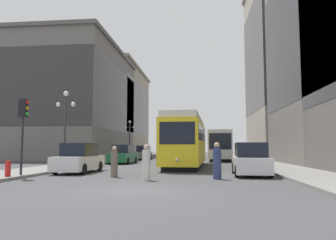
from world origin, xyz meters
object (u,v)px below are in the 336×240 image
object	(u,v)px
traffic_light_near_left	(23,116)
parked_car_right_far	(251,160)
transit_bus	(219,144)
parked_car_left_near	(79,159)
fire_hydrant	(8,169)
pedestrian_crossing_far	(217,162)
lamp_post_left_far	(130,133)
pedestrian_on_sidewalk	(146,164)
streetcar	(186,141)
parked_car_left_far	(144,153)
pedestrian_crossing_near	(114,163)
parked_car_left_mid	(123,155)
lamp_post_left_near	(65,117)

from	to	relation	value
traffic_light_near_left	parked_car_right_far	bearing A→B (deg)	11.94
transit_bus	parked_car_left_near	bearing A→B (deg)	-113.96
parked_car_right_far	fire_hydrant	size ratio (longest dim) A/B	5.77
parked_car_right_far	pedestrian_crossing_far	size ratio (longest dim) A/B	2.40
transit_bus	parked_car_left_near	xyz separation A→B (m)	(-9.77, -20.02, -1.10)
parked_car_left_near	lamp_post_left_far	world-z (taller)	lamp_post_left_far
pedestrian_crossing_far	pedestrian_on_sidewalk	bearing A→B (deg)	53.77
streetcar	traffic_light_near_left	size ratio (longest dim) A/B	3.28
streetcar	parked_car_left_near	size ratio (longest dim) A/B	2.81
parked_car_left_far	parked_car_left_near	bearing A→B (deg)	-93.09
parked_car_left_far	pedestrian_on_sidewalk	bearing A→B (deg)	-82.43
streetcar	pedestrian_on_sidewalk	bearing A→B (deg)	-94.95
traffic_light_near_left	lamp_post_left_far	world-z (taller)	lamp_post_left_far
parked_car_right_far	fire_hydrant	bearing A→B (deg)	18.62
streetcar	parked_car_right_far	world-z (taller)	streetcar
pedestrian_crossing_near	lamp_post_left_far	world-z (taller)	lamp_post_left_far
parked_car_left_mid	pedestrian_on_sidewalk	size ratio (longest dim) A/B	2.94
parked_car_left_far	traffic_light_near_left	bearing A→B (deg)	-96.83
parked_car_left_mid	parked_car_left_near	bearing A→B (deg)	-88.08
parked_car_left_far	traffic_light_near_left	distance (m)	25.88
fire_hydrant	parked_car_left_near	bearing A→B (deg)	68.14
parked_car_left_near	parked_car_left_far	bearing A→B (deg)	90.46
parked_car_right_far	traffic_light_near_left	bearing A→B (deg)	14.56
pedestrian_on_sidewalk	pedestrian_crossing_far	bearing A→B (deg)	-15.67
parked_car_right_far	lamp_post_left_near	bearing A→B (deg)	-11.49
parked_car_right_far	transit_bus	bearing A→B (deg)	-85.94
streetcar	parked_car_left_far	xyz separation A→B (m)	(-6.39, 15.59, -1.26)
pedestrian_crossing_far	streetcar	bearing A→B (deg)	-40.04
streetcar	parked_car_right_far	bearing A→B (deg)	-60.15
lamp_post_left_far	fire_hydrant	xyz separation A→B (m)	(0.09, -26.63, -2.95)
parked_car_left_near	parked_car_left_mid	world-z (taller)	same
transit_bus	parked_car_left_near	size ratio (longest dim) A/B	2.59
transit_bus	traffic_light_near_left	bearing A→B (deg)	-113.84
parked_car_left_far	lamp_post_left_far	distance (m)	3.25
parked_car_left_near	pedestrian_on_sidewalk	bearing A→B (deg)	-39.87
streetcar	lamp_post_left_near	bearing A→B (deg)	-148.76
parked_car_left_near	fire_hydrant	bearing A→B (deg)	-111.41
parked_car_left_mid	pedestrian_on_sidewalk	world-z (taller)	parked_car_left_mid
parked_car_right_far	parked_car_left_mid	bearing A→B (deg)	-47.40
pedestrian_crossing_far	pedestrian_on_sidewalk	distance (m)	3.49
pedestrian_on_sidewalk	lamp_post_left_far	size ratio (longest dim) A/B	0.34
fire_hydrant	parked_car_right_far	bearing A→B (deg)	16.00
parked_car_left_mid	parked_car_right_far	xyz separation A→B (m)	(10.30, -12.28, -0.00)
parked_car_left_mid	parked_car_left_far	xyz separation A→B (m)	(-0.00, 10.91, -0.00)
streetcar	parked_car_right_far	distance (m)	8.63
parked_car_left_far	lamp_post_left_far	size ratio (longest dim) A/B	1.00
transit_bus	pedestrian_crossing_near	size ratio (longest dim) A/B	7.32
streetcar	parked_car_left_far	bearing A→B (deg)	114.89
parked_car_left_near	lamp_post_left_far	xyz separation A→B (m)	(-1.90, 22.11, 2.63)
transit_bus	lamp_post_left_far	size ratio (longest dim) A/B	2.37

